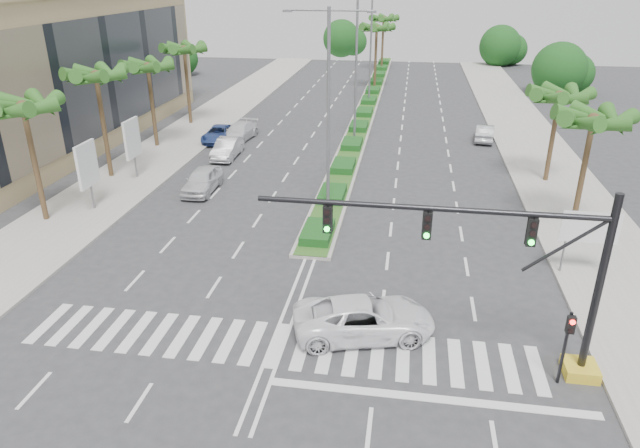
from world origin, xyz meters
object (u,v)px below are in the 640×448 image
object	(u,v)px
car_parked_b	(227,148)
car_right	(485,133)
car_parked_a	(202,180)
car_crossing	(364,318)
car_parked_c	(219,134)
car_parked_d	(239,132)

from	to	relation	value
car_parked_b	car_right	xyz separation A→B (m)	(20.92, 8.39, -0.04)
car_parked_b	car_right	bearing A→B (deg)	20.97
car_parked_a	car_crossing	world-z (taller)	car_crossing
car_parked_b	car_right	world-z (taller)	car_parked_b
car_parked_a	car_right	size ratio (longest dim) A/B	1.07
car_crossing	car_parked_b	bearing A→B (deg)	15.04
car_parked_b	car_parked_c	xyz separation A→B (m)	(-2.18, 4.50, -0.09)
car_right	car_parked_c	bearing A→B (deg)	17.14
car_parked_c	car_crossing	distance (m)	31.14
car_parked_c	car_parked_d	bearing A→B (deg)	22.12
car_parked_c	car_right	world-z (taller)	car_right
car_parked_d	car_parked_b	bearing A→B (deg)	-77.47
car_crossing	car_right	distance (m)	32.11
car_parked_d	car_right	distance (m)	21.69
car_parked_b	car_parked_d	world-z (taller)	car_parked_b
car_parked_a	car_parked_b	world-z (taller)	car_parked_a
car_parked_a	car_crossing	xyz separation A→B (m)	(12.29, -15.01, 0.01)
car_parked_a	car_parked_c	distance (m)	12.53
car_parked_d	car_crossing	xyz separation A→B (m)	(13.49, -27.95, 0.07)
car_parked_c	car_parked_d	distance (m)	1.80
car_parked_a	car_parked_c	xyz separation A→B (m)	(-2.85, 12.20, -0.12)
car_parked_d	car_crossing	world-z (taller)	car_crossing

